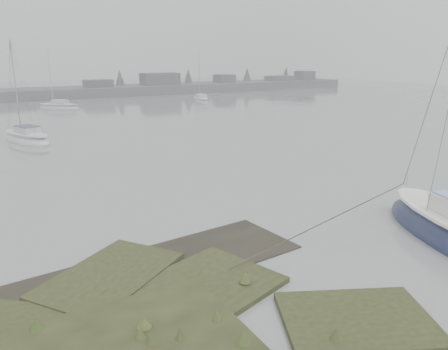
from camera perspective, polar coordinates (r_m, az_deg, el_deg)
ground at (r=37.89m, az=-19.17°, el=5.25°), size 160.00×160.00×0.00m
far_shoreline at (r=76.62m, az=-3.72°, el=11.45°), size 60.00×8.00×4.15m
sailboat_white at (r=34.95m, az=-24.36°, el=4.33°), size 3.70×5.80×7.79m
sailboat_far_b at (r=58.76m, az=-3.01°, el=9.64°), size 2.73×5.38×7.26m
sailboat_far_c at (r=54.76m, az=-20.76°, el=8.25°), size 4.95×4.59×7.19m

